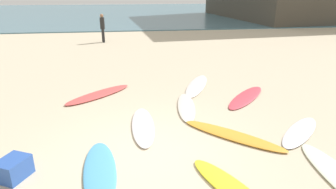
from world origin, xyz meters
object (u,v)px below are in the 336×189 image
(surfboard_3, at_px, (300,132))
(surfboard_8, at_px, (246,97))
(surfboard_1, at_px, (232,135))
(beach_cooler, at_px, (13,168))
(surfboard_4, at_px, (100,171))
(surfboard_5, at_px, (186,107))
(beachgoer_near, at_px, (103,27))
(surfboard_10, at_px, (143,126))
(surfboard_0, at_px, (99,94))
(surfboard_2, at_px, (197,85))
(surfboard_7, at_px, (231,187))

(surfboard_3, height_order, surfboard_8, surfboard_3)
(surfboard_1, bearing_deg, surfboard_8, 15.28)
(surfboard_8, height_order, beach_cooler, beach_cooler)
(surfboard_4, relative_size, beach_cooler, 4.03)
(surfboard_5, xyz_separation_m, beachgoer_near, (-3.02, 11.12, 0.93))
(surfboard_3, bearing_deg, surfboard_10, -145.57)
(surfboard_0, height_order, surfboard_5, surfboard_0)
(surfboard_2, relative_size, surfboard_4, 1.19)
(surfboard_8, bearing_deg, beach_cooler, -108.18)
(surfboard_1, xyz_separation_m, surfboard_10, (-1.99, 0.77, -0.00))
(surfboard_0, height_order, surfboard_8, surfboard_0)
(surfboard_2, relative_size, surfboard_7, 1.31)
(surfboard_3, distance_m, surfboard_4, 4.63)
(beachgoer_near, bearing_deg, beach_cooler, -17.41)
(surfboard_3, relative_size, beachgoer_near, 1.14)
(surfboard_8, bearing_deg, beachgoer_near, 157.60)
(surfboard_4, relative_size, surfboard_7, 1.10)
(surfboard_10, bearing_deg, beachgoer_near, -81.30)
(surfboard_5, relative_size, beachgoer_near, 1.22)
(surfboard_0, height_order, surfboard_7, surfboard_0)
(surfboard_3, height_order, beach_cooler, beach_cooler)
(surfboard_2, xyz_separation_m, surfboard_3, (1.60, -3.69, -0.00))
(surfboard_1, relative_size, beachgoer_near, 1.45)
(surfboard_1, distance_m, surfboard_3, 1.64)
(beachgoer_near, distance_m, beach_cooler, 13.86)
(surfboard_3, height_order, surfboard_10, surfboard_10)
(surfboard_10, bearing_deg, surfboard_3, 167.79)
(surfboard_0, relative_size, surfboard_7, 1.24)
(surfboard_4, distance_m, beachgoer_near, 13.97)
(surfboard_1, height_order, beach_cooler, beach_cooler)
(surfboard_5, xyz_separation_m, surfboard_10, (-1.29, -1.04, 0.00))
(surfboard_10, bearing_deg, surfboard_1, 159.50)
(beachgoer_near, bearing_deg, surfboard_1, 1.41)
(surfboard_4, distance_m, surfboard_7, 2.36)
(surfboard_1, bearing_deg, surfboard_3, -47.54)
(surfboard_0, bearing_deg, surfboard_5, -160.50)
(surfboard_7, bearing_deg, surfboard_2, -121.37)
(surfboard_3, distance_m, surfboard_8, 2.39)
(surfboard_4, distance_m, beach_cooler, 1.51)
(surfboard_7, bearing_deg, beachgoer_near, -102.16)
(surfboard_5, bearing_deg, surfboard_10, 46.83)
(surfboard_0, xyz_separation_m, surfboard_5, (2.54, -1.37, -0.01))
(surfboard_7, bearing_deg, beach_cooler, -36.97)
(surfboard_4, height_order, surfboard_7, surfboard_4)
(surfboard_3, xyz_separation_m, surfboard_10, (-3.63, 0.83, 0.00))
(surfboard_0, height_order, surfboard_1, surfboard_0)
(surfboard_0, bearing_deg, surfboard_1, -176.58)
(surfboard_2, distance_m, surfboard_8, 1.82)
(surfboard_4, height_order, surfboard_5, surfboard_4)
(surfboard_0, height_order, surfboard_10, surfboard_0)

